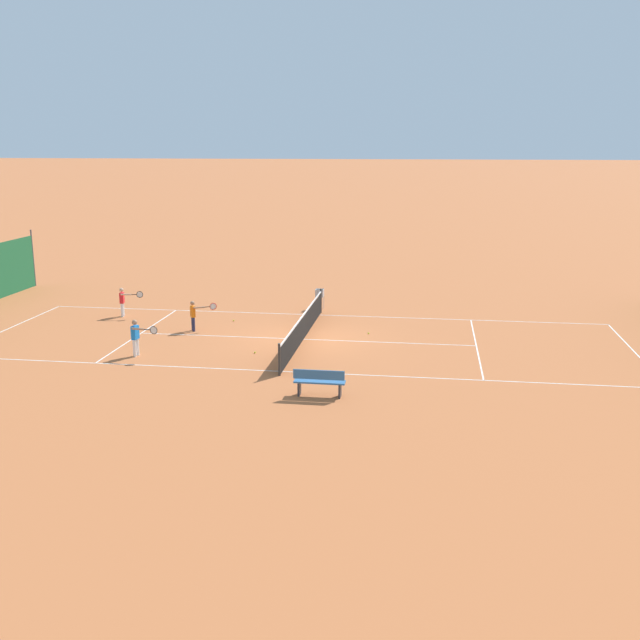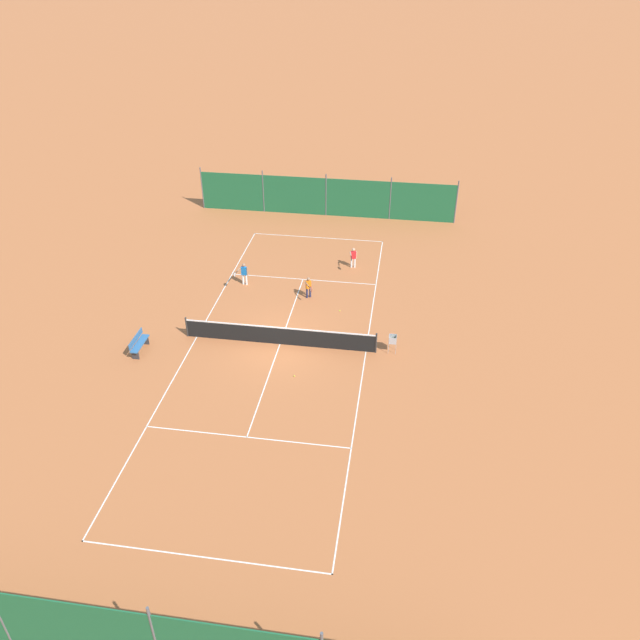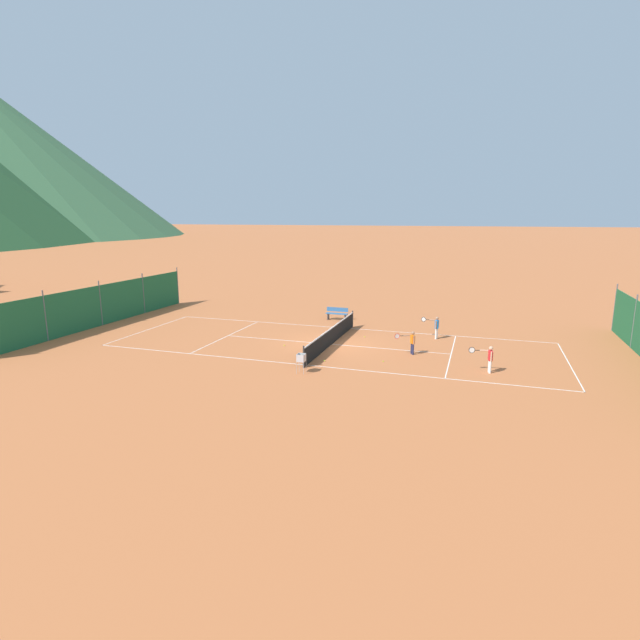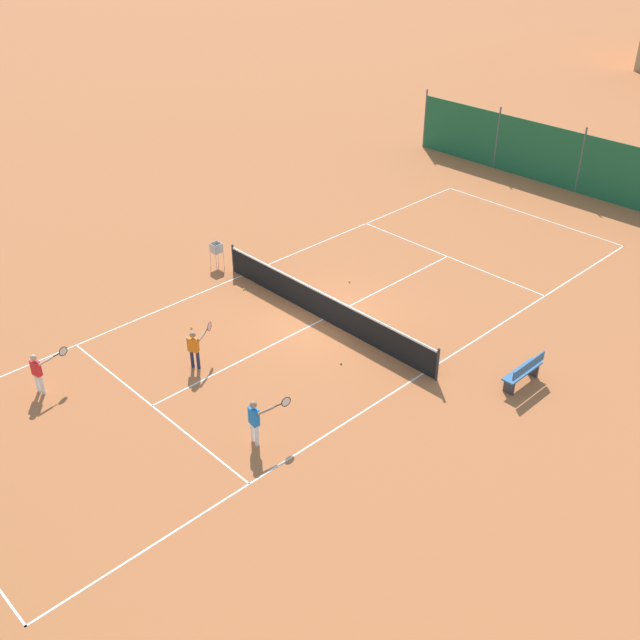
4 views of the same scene
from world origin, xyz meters
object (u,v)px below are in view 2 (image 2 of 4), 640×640
player_far_service (309,286)px  player_far_baseline (353,257)px  tennis_ball_by_net_left (349,342)px  courtside_bench (139,343)px  player_near_baseline (244,273)px  tennis_ball_mid_court (243,324)px  tennis_ball_service_box (294,376)px  tennis_ball_by_net_right (340,311)px  tennis_net (280,335)px  ball_hopper (393,340)px

player_far_service → player_far_baseline: player_far_baseline is taller
tennis_ball_by_net_left → courtside_bench: size_ratio=0.04×
player_near_baseline → tennis_ball_mid_court: (-0.95, 3.95, -0.72)m
tennis_ball_service_box → tennis_ball_by_net_right: bearing=-103.0°
tennis_net → courtside_bench: 6.53m
player_far_baseline → courtside_bench: bearing=47.4°
tennis_ball_by_net_right → tennis_ball_service_box: size_ratio=1.00×
tennis_ball_by_net_right → tennis_ball_service_box: same height
player_far_service → courtside_bench: size_ratio=0.80×
tennis_ball_by_net_left → ball_hopper: bearing=167.6°
tennis_ball_by_net_left → ball_hopper: ball_hopper is taller
player_near_baseline → tennis_ball_by_net_right: bearing=160.4°
player_far_baseline → ball_hopper: player_far_baseline is taller
tennis_ball_service_box → player_far_service: bearing=-85.9°
tennis_net → player_near_baseline: (3.09, -5.32, 0.26)m
ball_hopper → tennis_ball_service_box: bearing=31.2°
player_far_service → tennis_ball_by_net_left: bearing=124.1°
tennis_ball_mid_court → courtside_bench: bearing=34.7°
tennis_ball_by_net_left → player_far_service: bearing=-55.9°
tennis_ball_mid_court → ball_hopper: 7.57m
player_far_baseline → tennis_ball_by_net_right: player_far_baseline is taller
tennis_ball_service_box → player_near_baseline: bearing=-61.2°
tennis_ball_service_box → courtside_bench: 7.54m
tennis_ball_mid_court → tennis_ball_by_net_right: (-4.59, -1.98, 0.00)m
tennis_ball_by_net_right → ball_hopper: bearing=131.9°
tennis_net → tennis_ball_service_box: bearing=115.7°
tennis_ball_by_net_left → player_near_baseline: bearing=-36.6°
tennis_ball_mid_court → ball_hopper: size_ratio=0.07×
tennis_ball_mid_court → player_far_baseline: bearing=-124.9°
tennis_ball_mid_court → tennis_ball_by_net_left: same height
tennis_ball_by_net_left → ball_hopper: (-2.06, 0.45, 0.62)m
courtside_bench → player_far_baseline: bearing=-132.6°
tennis_ball_service_box → ball_hopper: ball_hopper is taller
player_near_baseline → ball_hopper: (-8.40, 5.16, -0.10)m
ball_hopper → courtside_bench: ball_hopper is taller
tennis_ball_by_net_right → tennis_ball_mid_court: bearing=23.4°
player_near_baseline → courtside_bench: 7.61m
player_near_baseline → player_far_baseline: player_near_baseline is taller
player_near_baseline → tennis_ball_by_net_right: size_ratio=19.65×
tennis_ball_by_net_right → player_far_baseline: bearing=-92.0°
tennis_net → courtside_bench: (6.34, 1.55, -0.05)m
player_far_baseline → tennis_ball_by_net_left: 7.64m
tennis_ball_mid_court → tennis_ball_by_net_left: size_ratio=1.00×
player_far_baseline → tennis_net: bearing=72.2°
tennis_net → ball_hopper: size_ratio=10.31×
tennis_ball_by_net_left → ball_hopper: 2.20m
player_far_service → tennis_ball_mid_court: player_far_service is taller
tennis_net → tennis_ball_mid_court: size_ratio=139.09×
player_far_service → player_far_baseline: 4.23m
player_near_baseline → courtside_bench: bearing=64.6°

